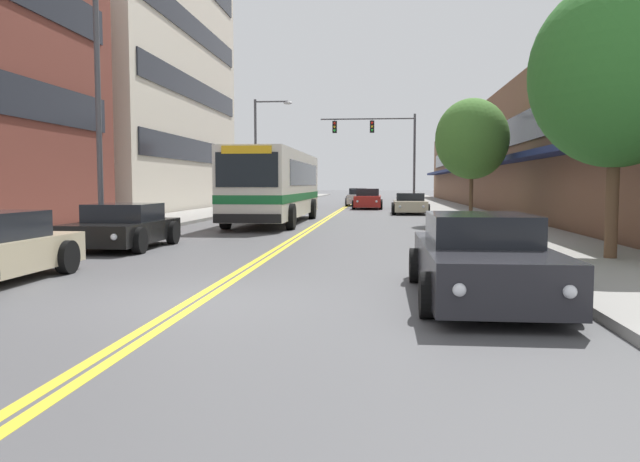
% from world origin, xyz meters
% --- Properties ---
extents(ground_plane, '(240.00, 240.00, 0.00)m').
position_xyz_m(ground_plane, '(0.00, 37.00, 0.00)').
color(ground_plane, '#4C4C4F').
extents(sidewalk_left, '(3.53, 106.00, 0.14)m').
position_xyz_m(sidewalk_left, '(-7.26, 37.00, 0.07)').
color(sidewalk_left, gray).
rests_on(sidewalk_left, ground_plane).
extents(sidewalk_right, '(3.53, 106.00, 0.14)m').
position_xyz_m(sidewalk_right, '(7.26, 37.00, 0.07)').
color(sidewalk_right, gray).
rests_on(sidewalk_right, ground_plane).
extents(centre_line, '(0.34, 106.00, 0.01)m').
position_xyz_m(centre_line, '(0.00, 37.00, 0.00)').
color(centre_line, yellow).
rests_on(centre_line, ground_plane).
extents(storefront_row_right, '(9.10, 68.00, 7.03)m').
position_xyz_m(storefront_row_right, '(13.25, 37.00, 3.52)').
color(storefront_row_right, brown).
rests_on(storefront_row_right, ground_plane).
extents(city_bus, '(2.84, 12.16, 3.14)m').
position_xyz_m(city_bus, '(-1.97, 18.63, 1.78)').
color(city_bus, silver).
rests_on(city_bus, ground_plane).
extents(car_slate_blue_parked_left_mid, '(2.07, 4.21, 1.31)m').
position_xyz_m(car_slate_blue_parked_left_mid, '(-4.38, 31.71, 0.62)').
color(car_slate_blue_parked_left_mid, '#475675').
rests_on(car_slate_blue_parked_left_mid, ground_plane).
extents(car_black_parked_left_far, '(2.21, 4.17, 1.21)m').
position_xyz_m(car_black_parked_left_far, '(-4.28, 7.22, 0.57)').
color(car_black_parked_left_far, black).
rests_on(car_black_parked_left_far, ground_plane).
extents(car_charcoal_parked_right_foreground, '(2.02, 4.92, 1.29)m').
position_xyz_m(car_charcoal_parked_right_foreground, '(4.27, 0.59, 0.60)').
color(car_charcoal_parked_right_foreground, '#232328').
rests_on(car_charcoal_parked_right_foreground, ground_plane).
extents(car_champagne_parked_right_mid, '(2.09, 4.34, 1.21)m').
position_xyz_m(car_champagne_parked_right_mid, '(4.38, 27.59, 0.57)').
color(car_champagne_parked_right_mid, beige).
rests_on(car_champagne_parked_right_mid, ground_plane).
extents(car_dark_grey_moving_lead, '(2.09, 4.51, 1.34)m').
position_xyz_m(car_dark_grey_moving_lead, '(0.53, 49.33, 0.62)').
color(car_dark_grey_moving_lead, '#38383D').
rests_on(car_dark_grey_moving_lead, ground_plane).
extents(car_red_moving_second, '(2.07, 4.75, 1.41)m').
position_xyz_m(car_red_moving_second, '(1.77, 34.74, 0.66)').
color(car_red_moving_second, maroon).
rests_on(car_red_moving_second, ground_plane).
extents(car_silver_moving_third, '(2.06, 4.45, 1.35)m').
position_xyz_m(car_silver_moving_third, '(0.95, 40.76, 0.64)').
color(car_silver_moving_third, '#B7B7BC').
rests_on(car_silver_moving_third, ground_plane).
extents(traffic_signal_mast, '(7.29, 0.38, 7.07)m').
position_xyz_m(traffic_signal_mast, '(2.79, 39.34, 5.07)').
color(traffic_signal_mast, '#47474C').
rests_on(traffic_signal_mast, ground_plane).
extents(street_lamp_left_near, '(1.97, 0.28, 7.62)m').
position_xyz_m(street_lamp_left_near, '(-5.04, 8.14, 4.51)').
color(street_lamp_left_near, '#47474C').
rests_on(street_lamp_left_near, ground_plane).
extents(street_lamp_left_far, '(2.45, 0.28, 7.09)m').
position_xyz_m(street_lamp_left_far, '(-4.93, 30.32, 4.29)').
color(street_lamp_left_far, '#47474C').
rests_on(street_lamp_left_far, ground_plane).
extents(street_tree_right_near, '(3.65, 3.65, 5.96)m').
position_xyz_m(street_tree_right_near, '(7.71, 4.94, 4.09)').
color(street_tree_right_near, brown).
rests_on(street_tree_right_near, sidewalk_right).
extents(street_tree_right_mid, '(3.11, 3.11, 5.23)m').
position_xyz_m(street_tree_right_mid, '(6.56, 18.18, 3.66)').
color(street_tree_right_mid, brown).
rests_on(street_tree_right_mid, sidewalk_right).
extents(fire_hydrant, '(0.33, 0.25, 0.79)m').
position_xyz_m(fire_hydrant, '(5.95, 9.12, 0.53)').
color(fire_hydrant, '#B7B7BC').
rests_on(fire_hydrant, sidewalk_right).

